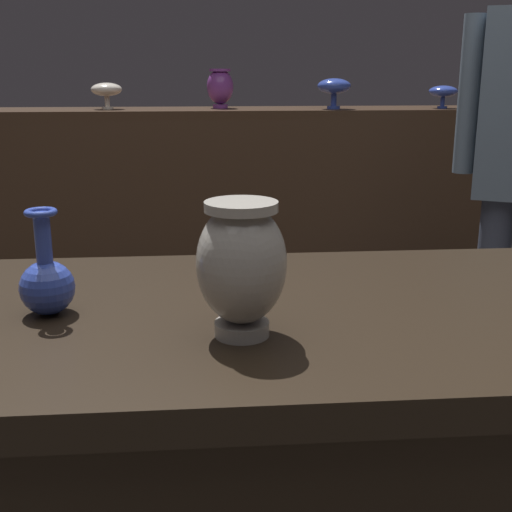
% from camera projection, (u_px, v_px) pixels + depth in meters
% --- Properties ---
extents(back_display_shelf, '(2.60, 0.40, 0.99)m').
position_uv_depth(back_display_shelf, '(222.00, 212.00, 3.25)').
color(back_display_shelf, '#382619').
rests_on(back_display_shelf, ground_plane).
extents(vase_centerpiece, '(0.13, 0.13, 0.19)m').
position_uv_depth(vase_centerpiece, '(242.00, 264.00, 0.91)').
color(vase_centerpiece, gray).
rests_on(vase_centerpiece, display_plinth).
extents(vase_tall_behind, '(0.08, 0.08, 0.16)m').
position_uv_depth(vase_tall_behind, '(47.00, 282.00, 1.01)').
color(vase_tall_behind, '#2D429E').
rests_on(vase_tall_behind, display_plinth).
extents(shelf_vase_far_right, '(0.13, 0.13, 0.10)m').
position_uv_depth(shelf_vase_far_right, '(443.00, 92.00, 3.12)').
color(shelf_vase_far_right, '#2D429E').
rests_on(shelf_vase_far_right, back_display_shelf).
extents(shelf_vase_left, '(0.14, 0.14, 0.12)m').
position_uv_depth(shelf_vase_left, '(107.00, 90.00, 3.04)').
color(shelf_vase_left, silver).
rests_on(shelf_vase_left, back_display_shelf).
extents(shelf_vase_center, '(0.12, 0.12, 0.18)m').
position_uv_depth(shelf_vase_center, '(220.00, 87.00, 3.12)').
color(shelf_vase_center, '#7A388E').
rests_on(shelf_vase_center, back_display_shelf).
extents(shelf_vase_right, '(0.15, 0.15, 0.14)m').
position_uv_depth(shelf_vase_right, '(334.00, 87.00, 3.06)').
color(shelf_vase_right, '#2D429E').
rests_on(shelf_vase_right, back_display_shelf).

